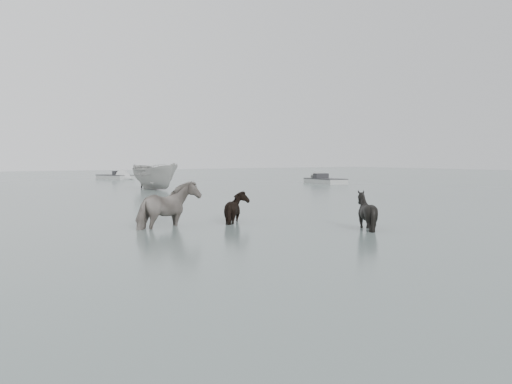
% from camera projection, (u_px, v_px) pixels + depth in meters
% --- Properties ---
extents(ground, '(140.00, 140.00, 0.00)m').
position_uv_depth(ground, '(237.00, 235.00, 14.87)').
color(ground, '#4B5A54').
rests_on(ground, ground).
extents(pony_pinto, '(2.23, 1.61, 1.71)m').
position_uv_depth(pony_pinto, '(167.00, 198.00, 16.38)').
color(pony_pinto, black).
rests_on(pony_pinto, ground).
extents(pony_dark, '(1.38, 1.51, 1.28)m').
position_uv_depth(pony_dark, '(238.00, 202.00, 17.62)').
color(pony_dark, black).
rests_on(pony_dark, ground).
extents(pony_black, '(1.53, 1.45, 1.37)m').
position_uv_depth(pony_black, '(366.00, 205.00, 16.01)').
color(pony_black, black).
rests_on(pony_black, ground).
extents(boat_small, '(1.99, 4.70, 1.78)m').
position_uv_depth(boat_small, '(155.00, 175.00, 34.85)').
color(boat_small, '#A7A6A2').
rests_on(boat_small, ground).
extents(skiff_port, '(2.05, 5.01, 0.75)m').
position_uv_depth(skiff_port, '(325.00, 179.00, 42.77)').
color(skiff_port, '#9FA29F').
rests_on(skiff_port, ground).
extents(skiff_mid, '(2.99, 5.17, 0.75)m').
position_uv_depth(skiff_mid, '(115.00, 175.00, 51.23)').
color(skiff_mid, '#A1A3A0').
rests_on(skiff_mid, ground).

